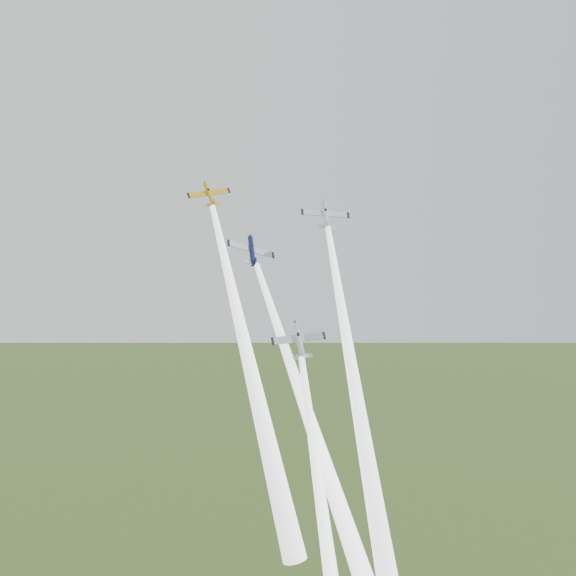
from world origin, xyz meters
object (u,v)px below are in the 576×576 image
object	(u,v)px
plane_navy	(252,251)
plane_silver_right	(326,215)
plane_silver_low	(299,341)
plane_yellow	(210,194)

from	to	relation	value
plane_navy	plane_silver_right	size ratio (longest dim) A/B	1.05
plane_navy	plane_silver_low	size ratio (longest dim) A/B	1.06
plane_yellow	plane_silver_right	distance (m)	20.01
plane_silver_low	plane_silver_right	bearing A→B (deg)	64.78
plane_yellow	plane_silver_right	world-z (taller)	plane_yellow
plane_navy	plane_silver_right	world-z (taller)	plane_silver_right
plane_yellow	plane_silver_low	world-z (taller)	plane_yellow
plane_yellow	plane_navy	world-z (taller)	plane_yellow
plane_silver_low	plane_navy	bearing A→B (deg)	109.48
plane_navy	plane_silver_low	bearing A→B (deg)	-85.95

